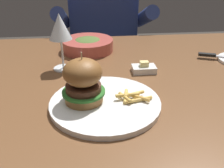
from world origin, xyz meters
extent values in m
cube|color=brown|center=(0.00, 0.00, 0.72)|extent=(1.35, 0.85, 0.04)
cylinder|color=brown|center=(0.61, 0.37, 0.35)|extent=(0.06, 0.06, 0.70)
cylinder|color=white|center=(0.01, -0.17, 0.75)|extent=(0.28, 0.28, 0.01)
cylinder|color=#9E6B38|center=(-0.04, -0.16, 0.77)|extent=(0.09, 0.09, 0.02)
cylinder|color=#2D7028|center=(-0.04, -0.16, 0.78)|extent=(0.11, 0.11, 0.01)
cylinder|color=#4C2D1E|center=(-0.04, -0.16, 0.79)|extent=(0.09, 0.09, 0.02)
ellipsoid|color=brown|center=(-0.04, -0.16, 0.83)|extent=(0.09, 0.09, 0.07)
cylinder|color=#CCB78C|center=(-0.04, -0.16, 0.86)|extent=(0.00, 0.00, 0.05)
cylinder|color=#EABC5B|center=(0.07, -0.16, 0.76)|extent=(0.02, 0.06, 0.01)
cylinder|color=#EABC5B|center=(0.10, -0.18, 0.76)|extent=(0.07, 0.03, 0.01)
cylinder|color=#E0B251|center=(0.06, -0.17, 0.76)|extent=(0.03, 0.05, 0.01)
cylinder|color=gold|center=(0.09, -0.17, 0.76)|extent=(0.06, 0.05, 0.01)
cylinder|color=#E0B251|center=(0.07, -0.17, 0.77)|extent=(0.06, 0.01, 0.01)
cylinder|color=#EABC5B|center=(0.09, -0.16, 0.76)|extent=(0.05, 0.03, 0.01)
cylinder|color=silver|center=(-0.11, 0.07, 0.74)|extent=(0.07, 0.07, 0.00)
cylinder|color=silver|center=(-0.11, 0.07, 0.79)|extent=(0.01, 0.01, 0.10)
cone|color=silver|center=(-0.11, 0.07, 0.88)|extent=(0.07, 0.07, 0.08)
cube|color=black|center=(0.40, 0.11, 0.76)|extent=(0.06, 0.04, 0.01)
cube|color=white|center=(0.15, 0.02, 0.75)|extent=(0.08, 0.05, 0.02)
cube|color=#F4E58C|center=(0.15, 0.02, 0.77)|extent=(0.03, 0.02, 0.02)
cylinder|color=#B24C42|center=(-0.02, 0.24, 0.76)|extent=(0.20, 0.20, 0.05)
ellipsoid|color=#4C662D|center=(-0.02, 0.24, 0.78)|extent=(0.11, 0.11, 0.02)
cube|color=#282833|center=(0.06, 0.71, 0.23)|extent=(0.30, 0.22, 0.46)
cube|color=navy|center=(0.06, 0.71, 0.72)|extent=(0.36, 0.20, 0.52)
cylinder|color=navy|center=(-0.16, 0.63, 0.78)|extent=(0.07, 0.34, 0.18)
cylinder|color=navy|center=(0.28, 0.63, 0.78)|extent=(0.07, 0.34, 0.18)
camera|label=1|loc=(-0.02, -0.70, 1.08)|focal=40.00mm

